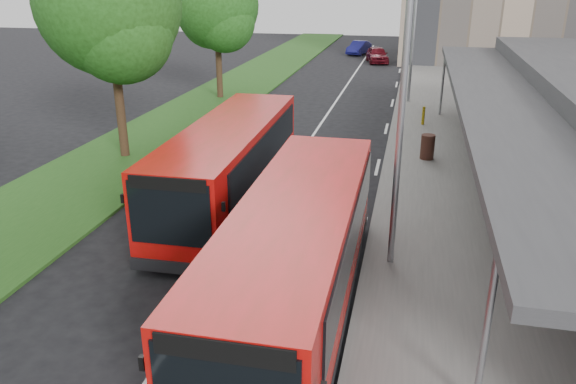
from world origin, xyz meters
The scene contains 15 objects.
ground centered at (0.00, 0.00, 0.00)m, with size 120.00×120.00×0.00m, color black.
pavement centered at (6.00, 20.00, 0.07)m, with size 5.00×80.00×0.15m, color slate.
grass_verge centered at (-7.00, 20.00, 0.05)m, with size 5.00×80.00×0.10m, color #204C18.
lane_centre_line centered at (0.00, 15.00, 0.01)m, with size 0.12×70.00×0.01m, color silver.
kerb_dashes centered at (3.30, 19.00, 0.01)m, with size 0.12×56.00×0.01m.
tree_mid centered at (-7.01, 9.05, 5.70)m, with size 5.49×5.49×8.83m.
tree_far centered at (-7.01, 21.05, 5.06)m, with size 4.88×4.88×7.84m.
lamp_post_near centered at (4.12, 2.00, 4.72)m, with size 1.44×0.28×8.00m.
lamp_post_far centered at (4.12, 22.00, 4.72)m, with size 1.44×0.28×8.00m.
bus_main centered at (2.27, -0.68, 1.42)m, with size 2.65×9.78×2.76m.
bus_second centered at (-1.08, 4.91, 1.41)m, with size 2.69×9.76×2.74m.
litter_bin centered at (5.17, 11.07, 0.64)m, with size 0.55×0.55×0.99m, color #3D2019.
bollard centered at (5.02, 16.65, 0.59)m, with size 0.14×0.14×0.89m, color yellow.
car_near centered at (1.22, 37.90, 0.67)m, with size 1.58×3.92×1.34m, color #5A0C17.
car_far centered at (-0.84, 42.83, 0.61)m, with size 1.28×3.67×1.21m, color navy.
Camera 1 is at (4.42, -11.18, 7.13)m, focal length 35.00 mm.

